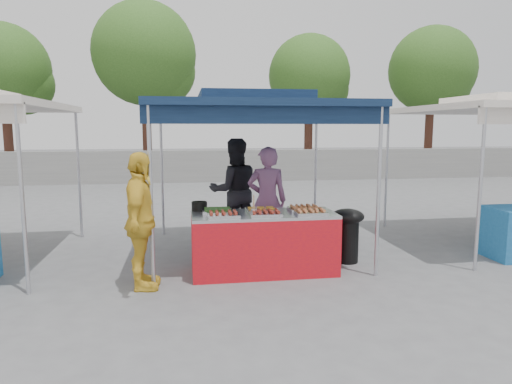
{
  "coord_description": "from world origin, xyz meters",
  "views": [
    {
      "loc": [
        -1.08,
        -6.24,
        2.02
      ],
      "look_at": [
        0.0,
        0.6,
        1.05
      ],
      "focal_mm": 32.0,
      "sensor_mm": 36.0,
      "label": 1
    }
  ],
  "objects": [
    {
      "name": "vendor_table",
      "position": [
        0.0,
        -0.1,
        0.43
      ],
      "size": [
        2.0,
        0.8,
        0.85
      ],
      "color": "red",
      "rests_on": "ground_plane"
    },
    {
      "name": "food_tray_br",
      "position": [
        0.58,
        -0.05,
        0.88
      ],
      "size": [
        0.42,
        0.3,
        0.07
      ],
      "color": "silver",
      "rests_on": "vendor_table"
    },
    {
      "name": "food_tray_fm",
      "position": [
        -0.02,
        -0.34,
        0.88
      ],
      "size": [
        0.42,
        0.3,
        0.07
      ],
      "color": "silver",
      "rests_on": "vendor_table"
    },
    {
      "name": "customer_person",
      "position": [
        -1.63,
        -0.51,
        0.87
      ],
      "size": [
        0.47,
        1.04,
        1.74
      ],
      "primitive_type": "imported",
      "rotation": [
        0.0,
        0.0,
        1.52
      ],
      "color": "gold",
      "rests_on": "ground_plane"
    },
    {
      "name": "back_wall",
      "position": [
        0.0,
        11.0,
        0.6
      ],
      "size": [
        40.0,
        0.25,
        1.2
      ],
      "primitive_type": "cube",
      "color": "gray",
      "rests_on": "ground_plane"
    },
    {
      "name": "helper_man",
      "position": [
        -0.21,
        1.69,
        0.92
      ],
      "size": [
        0.96,
        0.79,
        1.85
      ],
      "primitive_type": "imported",
      "rotation": [
        0.0,
        0.0,
        3.24
      ],
      "color": "black",
      "rests_on": "ground_plane"
    },
    {
      "name": "wok_burner",
      "position": [
        1.34,
        0.2,
        0.49
      ],
      "size": [
        0.49,
        0.49,
        0.82
      ],
      "rotation": [
        0.0,
        0.0,
        0.25
      ],
      "color": "black",
      "rests_on": "ground_plane"
    },
    {
      "name": "tree_0",
      "position": [
        -7.83,
        13.36,
        4.16
      ],
      "size": [
        3.59,
        3.54,
        6.09
      ],
      "color": "#422319",
      "rests_on": "ground_plane"
    },
    {
      "name": "food_tray_fl",
      "position": [
        -0.58,
        -0.34,
        0.88
      ],
      "size": [
        0.42,
        0.3,
        0.07
      ],
      "color": "silver",
      "rests_on": "vendor_table"
    },
    {
      "name": "food_tray_bl",
      "position": [
        -0.64,
        -0.03,
        0.88
      ],
      "size": [
        0.42,
        0.3,
        0.07
      ],
      "color": "silver",
      "rests_on": "vendor_table"
    },
    {
      "name": "tree_1",
      "position": [
        -2.39,
        12.82,
        4.77
      ],
      "size": [
        4.05,
        4.05,
        6.96
      ],
      "color": "#422319",
      "rests_on": "ground_plane"
    },
    {
      "name": "crate_stacked",
      "position": [
        0.3,
        0.48,
        0.42
      ],
      "size": [
        0.44,
        0.31,
        0.26
      ],
      "primitive_type": "cube",
      "color": "#1441A6",
      "rests_on": "crate_right"
    },
    {
      "name": "main_canopy",
      "position": [
        0.0,
        0.97,
        2.37
      ],
      "size": [
        3.2,
        3.2,
        2.57
      ],
      "color": "silver",
      "rests_on": "ground_plane"
    },
    {
      "name": "crate_right",
      "position": [
        0.3,
        0.48,
        0.14
      ],
      "size": [
        0.47,
        0.33,
        0.28
      ],
      "primitive_type": "cube",
      "color": "#1441A6",
      "rests_on": "ground_plane"
    },
    {
      "name": "skewer_cup",
      "position": [
        -0.17,
        -0.33,
        0.9
      ],
      "size": [
        0.08,
        0.08,
        0.1
      ],
      "primitive_type": "cylinder",
      "color": "silver",
      "rests_on": "vendor_table"
    },
    {
      "name": "food_tray_bm",
      "position": [
        -0.02,
        -0.02,
        0.88
      ],
      "size": [
        0.42,
        0.3,
        0.07
      ],
      "color": "silver",
      "rests_on": "vendor_table"
    },
    {
      "name": "tree_2",
      "position": [
        4.46,
        13.28,
        4.11
      ],
      "size": [
        3.55,
        3.5,
        6.01
      ],
      "color": "#422319",
      "rests_on": "ground_plane"
    },
    {
      "name": "ground_plane",
      "position": [
        0.0,
        0.0,
        0.0
      ],
      "size": [
        80.0,
        80.0,
        0.0
      ],
      "primitive_type": "plane",
      "color": "#5C5C5E"
    },
    {
      "name": "food_tray_fr",
      "position": [
        0.6,
        -0.34,
        0.88
      ],
      "size": [
        0.42,
        0.3,
        0.07
      ],
      "color": "silver",
      "rests_on": "vendor_table"
    },
    {
      "name": "cooking_pot",
      "position": [
        -0.88,
        0.24,
        0.91
      ],
      "size": [
        0.22,
        0.22,
        0.13
      ],
      "primitive_type": "cylinder",
      "color": "black",
      "rests_on": "vendor_table"
    },
    {
      "name": "tree_3",
      "position": [
        9.95,
        12.97,
        4.42
      ],
      "size": [
        3.77,
        3.76,
        6.46
      ],
      "color": "#422319",
      "rests_on": "ground_plane"
    },
    {
      "name": "crate_left",
      "position": [
        -0.5,
        0.5,
        0.15
      ],
      "size": [
        0.5,
        0.35,
        0.3
      ],
      "primitive_type": "cube",
      "color": "#1441A6",
      "rests_on": "ground_plane"
    },
    {
      "name": "vendor_woman",
      "position": [
        0.23,
        0.89,
        0.87
      ],
      "size": [
        0.68,
        0.5,
        1.73
      ],
      "primitive_type": "imported",
      "rotation": [
        0.0,
        0.0,
        3.0
      ],
      "color": "#8C5985",
      "rests_on": "ground_plane"
    }
  ]
}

